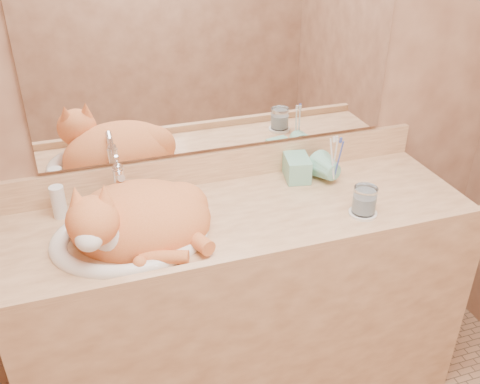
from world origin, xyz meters
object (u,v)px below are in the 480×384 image
object	(u,v)px
soap_dispenser	(301,163)
toothbrush_cup	(334,174)
cat	(135,218)
sink_basin	(128,218)
vanity_counter	(245,307)
water_glass	(365,200)

from	to	relation	value
soap_dispenser	toothbrush_cup	distance (m)	0.13
toothbrush_cup	soap_dispenser	bearing A→B (deg)	162.45
cat	toothbrush_cup	world-z (taller)	cat
soap_dispenser	toothbrush_cup	bearing A→B (deg)	-6.20
cat	soap_dispenser	distance (m)	0.65
toothbrush_cup	sink_basin	bearing A→B (deg)	-172.54
vanity_counter	water_glass	size ratio (longest dim) A/B	16.89
sink_basin	soap_dispenser	xyz separation A→B (m)	(0.65, 0.14, 0.02)
sink_basin	toothbrush_cup	distance (m)	0.78
sink_basin	toothbrush_cup	xyz separation A→B (m)	(0.77, 0.10, -0.03)
cat	soap_dispenser	size ratio (longest dim) A/B	2.29
toothbrush_cup	water_glass	size ratio (longest dim) A/B	1.16
soap_dispenser	sink_basin	bearing A→B (deg)	-156.66
vanity_counter	soap_dispenser	xyz separation A→B (m)	(0.26, 0.12, 0.52)
toothbrush_cup	water_glass	xyz separation A→B (m)	(0.01, -0.21, 0.01)
vanity_counter	cat	distance (m)	0.63
soap_dispenser	toothbrush_cup	size ratio (longest dim) A/B	1.81
soap_dispenser	water_glass	distance (m)	0.28
cat	water_glass	world-z (taller)	cat
sink_basin	cat	bearing A→B (deg)	-13.58
vanity_counter	sink_basin	world-z (taller)	sink_basin
cat	soap_dispenser	world-z (taller)	cat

